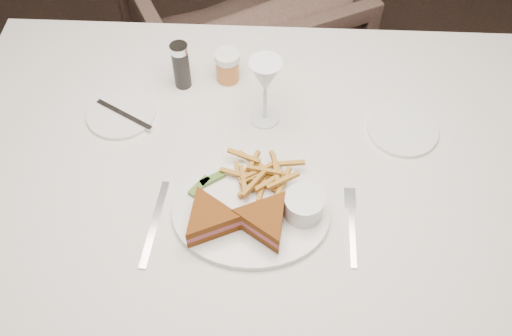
{
  "coord_description": "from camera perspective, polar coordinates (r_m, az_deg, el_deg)",
  "views": [
    {
      "loc": [
        0.03,
        -0.78,
        1.74
      ],
      "look_at": [
        0.07,
        -0.08,
        0.8
      ],
      "focal_mm": 40.0,
      "sensor_mm": 36.0,
      "label": 1
    }
  ],
  "objects": [
    {
      "name": "ground",
      "position": [
        1.91,
        -2.29,
        -12.68
      ],
      "size": [
        5.0,
        5.0,
        0.0
      ],
      "primitive_type": "plane",
      "color": "black",
      "rests_on": "ground"
    },
    {
      "name": "chair_far",
      "position": [
        2.15,
        -1.88,
        13.29
      ],
      "size": [
        0.89,
        0.87,
        0.72
      ],
      "primitive_type": "imported",
      "rotation": [
        0.0,
        0.0,
        3.51
      ],
      "color": "#4A352D",
      "rests_on": "ground"
    },
    {
      "name": "table",
      "position": [
        1.56,
        -0.1,
        -7.88
      ],
      "size": [
        1.46,
        1.05,
        0.75
      ],
      "primitive_type": "cube",
      "rotation": [
        0.0,
        0.0,
        -0.1
      ],
      "color": "silver",
      "rests_on": "ground"
    },
    {
      "name": "table_setting",
      "position": [
        1.19,
        -0.34,
        0.01
      ],
      "size": [
        0.8,
        0.65,
        0.18
      ],
      "color": "white",
      "rests_on": "table"
    }
  ]
}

